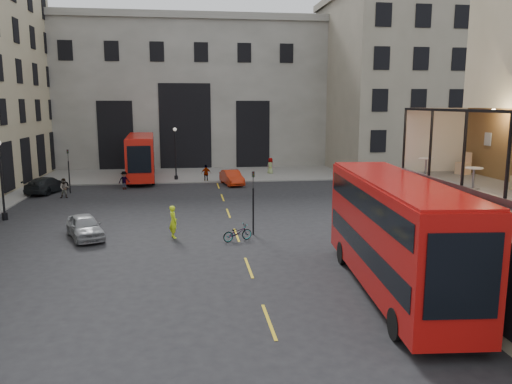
{
  "coord_description": "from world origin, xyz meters",
  "views": [
    {
      "loc": [
        -4.71,
        -16.52,
        7.7
      ],
      "look_at": [
        -1.16,
        9.62,
        3.0
      ],
      "focal_mm": 35.0,
      "sensor_mm": 36.0,
      "label": 1
    }
  ],
  "objects": [
    {
      "name": "ground",
      "position": [
        0.0,
        0.0,
        0.0
      ],
      "size": [
        140.0,
        140.0,
        0.0
      ],
      "primitive_type": "plane",
      "color": "black",
      "rests_on": "ground"
    },
    {
      "name": "host_frontage",
      "position": [
        6.5,
        0.0,
        2.25
      ],
      "size": [
        3.0,
        11.0,
        4.5
      ],
      "primitive_type": "cube",
      "color": "beige",
      "rests_on": "ground"
    },
    {
      "name": "cafe_floor",
      "position": [
        6.5,
        0.0,
        4.55
      ],
      "size": [
        3.0,
        10.0,
        0.1
      ],
      "primitive_type": "cube",
      "color": "slate",
      "rests_on": "host_frontage"
    },
    {
      "name": "gateway",
      "position": [
        -5.0,
        47.99,
        9.39
      ],
      "size": [
        35.0,
        10.6,
        18.0
      ],
      "color": "#A19E96",
      "rests_on": "ground"
    },
    {
      "name": "building_right",
      "position": [
        20.0,
        39.97,
        10.39
      ],
      "size": [
        16.6,
        18.6,
        20.0
      ],
      "color": "gray",
      "rests_on": "ground"
    },
    {
      "name": "pavement_far",
      "position": [
        -6.0,
        38.0,
        0.06
      ],
      "size": [
        40.0,
        12.0,
        0.12
      ],
      "primitive_type": "cube",
      "color": "slate",
      "rests_on": "ground"
    },
    {
      "name": "traffic_light_near",
      "position": [
        -1.0,
        12.0,
        2.42
      ],
      "size": [
        0.16,
        0.2,
        3.8
      ],
      "color": "black",
      "rests_on": "ground"
    },
    {
      "name": "traffic_light_far",
      "position": [
        -15.0,
        28.0,
        2.42
      ],
      "size": [
        0.16,
        0.2,
        3.8
      ],
      "color": "black",
      "rests_on": "ground"
    },
    {
      "name": "street_lamp_a",
      "position": [
        -17.0,
        18.0,
        2.39
      ],
      "size": [
        0.36,
        0.36,
        5.33
      ],
      "color": "black",
      "rests_on": "ground"
    },
    {
      "name": "street_lamp_b",
      "position": [
        -6.0,
        34.0,
        2.39
      ],
      "size": [
        0.36,
        0.36,
        5.33
      ],
      "color": "black",
      "rests_on": "ground"
    },
    {
      "name": "bus_near",
      "position": [
        3.5,
        2.13,
        2.66
      ],
      "size": [
        3.67,
        12.06,
        4.74
      ],
      "color": "#A30D0B",
      "rests_on": "ground"
    },
    {
      "name": "bus_far",
      "position": [
        -9.51,
        35.22,
        2.54
      ],
      "size": [
        3.29,
        11.47,
        4.52
      ],
      "color": "red",
      "rests_on": "ground"
    },
    {
      "name": "car_a",
      "position": [
        -10.75,
        12.52,
        0.69
      ],
      "size": [
        3.03,
        4.38,
        1.38
      ],
      "primitive_type": "imported",
      "rotation": [
        0.0,
        0.0,
        0.38
      ],
      "color": "gray",
      "rests_on": "ground"
    },
    {
      "name": "car_b",
      "position": [
        -0.65,
        30.6,
        0.69
      ],
      "size": [
        2.21,
        4.41,
        1.39
      ],
      "primitive_type": "imported",
      "rotation": [
        0.0,
        0.0,
        0.18
      ],
      "color": "#AC230A",
      "rests_on": "ground"
    },
    {
      "name": "car_c",
      "position": [
        -17.0,
        28.31,
        0.71
      ],
      "size": [
        3.22,
        5.23,
        1.42
      ],
      "primitive_type": "imported",
      "rotation": [
        0.0,
        0.0,
        2.87
      ],
      "color": "black",
      "rests_on": "ground"
    },
    {
      "name": "bicycle",
      "position": [
        -2.06,
        10.79,
        0.47
      ],
      "size": [
        1.89,
        1.24,
        0.94
      ],
      "primitive_type": "imported",
      "rotation": [
        0.0,
        0.0,
        1.95
      ],
      "color": "gray",
      "rests_on": "ground"
    },
    {
      "name": "cyclist",
      "position": [
        -5.68,
        11.95,
        0.95
      ],
      "size": [
        0.67,
        0.81,
        1.89
      ],
      "primitive_type": "imported",
      "rotation": [
        0.0,
        0.0,
        1.93
      ],
      "color": "#D9FF1A",
      "rests_on": "ground"
    },
    {
      "name": "pedestrian_a",
      "position": [
        -14.89,
        25.62,
        0.82
      ],
      "size": [
        0.86,
        0.7,
        1.64
      ],
      "primitive_type": "imported",
      "rotation": [
        0.0,
        0.0,
        0.11
      ],
      "color": "gray",
      "rests_on": "ground"
    },
    {
      "name": "pedestrian_b",
      "position": [
        -10.54,
        29.29,
        0.83
      ],
      "size": [
        1.24,
        1.05,
        1.66
      ],
      "primitive_type": "imported",
      "rotation": [
        0.0,
        0.0,
        0.49
      ],
      "color": "gray",
      "rests_on": "ground"
    },
    {
      "name": "pedestrian_c",
      "position": [
        -3.02,
        32.61,
        0.85
      ],
      "size": [
        1.04,
        0.53,
        1.71
      ],
      "primitive_type": "imported",
      "rotation": [
        0.0,
        0.0,
        3.26
      ],
      "color": "gray",
      "rests_on": "ground"
    },
    {
      "name": "pedestrian_d",
      "position": [
        4.18,
        37.11,
        0.91
      ],
      "size": [
        1.04,
        1.04,
        1.82
      ],
      "primitive_type": "imported",
      "rotation": [
        0.0,
        0.0,
        2.36
      ],
      "color": "gray",
      "rests_on": "ground"
    },
    {
      "name": "cafe_table_mid",
      "position": [
        5.65,
        0.35,
        5.12
      ],
      "size": [
        0.63,
        0.63,
        0.79
      ],
      "color": "white",
      "rests_on": "cafe_floor"
    },
    {
      "name": "cafe_table_far",
      "position": [
        5.41,
        3.62,
        5.12
      ],
      "size": [
        0.63,
        0.63,
        0.78
      ],
      "color": "beige",
      "rests_on": "cafe_floor"
    },
    {
      "name": "cafe_chair_d",
      "position": [
        7.34,
        3.96,
        4.9
      ],
      "size": [
        0.57,
        0.57,
        0.97
      ],
      "color": "tan",
      "rests_on": "cafe_floor"
    }
  ]
}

